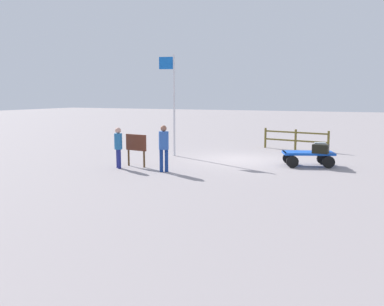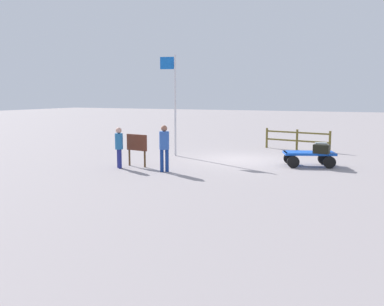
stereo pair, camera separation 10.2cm
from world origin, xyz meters
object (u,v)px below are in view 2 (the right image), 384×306
(flagpole, at_px, (174,97))
(luggage_cart, at_px, (308,156))
(worker_lead, at_px, (164,144))
(suitcase_tan, at_px, (321,149))
(suitcase_grey, at_px, (321,147))
(signboard, at_px, (137,145))
(worker_trailing, at_px, (119,145))

(flagpole, bearing_deg, luggage_cart, 176.64)
(luggage_cart, xyz_separation_m, worker_lead, (4.87, 3.70, 0.65))
(suitcase_tan, distance_m, flagpole, 7.41)
(suitcase_grey, relative_size, signboard, 0.40)
(suitcase_tan, bearing_deg, worker_trailing, 24.94)
(flagpole, bearing_deg, signboard, 90.61)
(suitcase_grey, bearing_deg, signboard, 25.29)
(suitcase_grey, xyz_separation_m, suitcase_tan, (-0.08, 0.45, -0.01))
(suitcase_grey, height_order, flagpole, flagpole)
(worker_lead, distance_m, worker_trailing, 2.09)
(suitcase_tan, xyz_separation_m, flagpole, (7.09, -0.61, 2.08))
(suitcase_grey, bearing_deg, luggage_cart, 24.77)
(luggage_cart, height_order, signboard, signboard)
(signboard, bearing_deg, worker_lead, 159.21)
(suitcase_grey, distance_m, worker_lead, 6.63)
(luggage_cart, bearing_deg, signboard, 25.33)
(suitcase_grey, relative_size, worker_lead, 0.29)
(worker_trailing, bearing_deg, suitcase_tan, -155.06)
(suitcase_grey, bearing_deg, worker_lead, 36.28)
(suitcase_grey, relative_size, worker_trailing, 0.32)
(luggage_cart, bearing_deg, suitcase_grey, -155.23)
(luggage_cart, relative_size, worker_lead, 1.26)
(flagpole, bearing_deg, suitcase_grey, 178.62)
(luggage_cart, bearing_deg, flagpole, -3.36)
(worker_trailing, height_order, flagpole, flagpole)
(suitcase_grey, height_order, suitcase_tan, suitcase_grey)
(suitcase_grey, xyz_separation_m, flagpole, (7.01, -0.17, 2.07))
(suitcase_grey, xyz_separation_m, worker_trailing, (7.42, 3.93, 0.17))
(suitcase_grey, bearing_deg, flagpole, -1.38)
(worker_lead, bearing_deg, suitcase_grey, -143.72)
(flagpole, distance_m, signboard, 3.99)
(suitcase_tan, xyz_separation_m, worker_trailing, (7.50, 3.49, 0.18))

